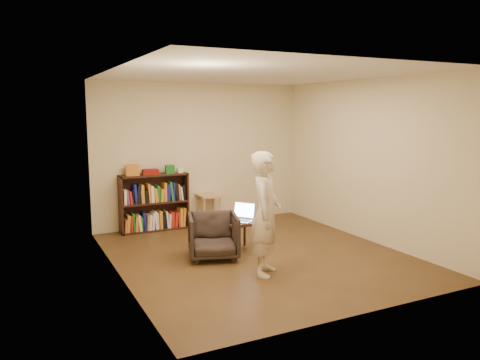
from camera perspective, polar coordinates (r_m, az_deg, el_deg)
name	(u,v)px	position (r m, az deg, el deg)	size (l,w,h in m)	color
floor	(258,255)	(6.95, 2.19, -9.12)	(4.50, 4.50, 0.00)	#402B14
ceiling	(259,74)	(6.64, 2.32, 12.79)	(4.50, 4.50, 0.00)	silver
wall_back	(201,154)	(8.70, -4.83, 3.17)	(4.00, 4.00, 0.00)	beige
wall_left	(117,176)	(5.99, -14.82, 0.52)	(4.50, 4.50, 0.00)	beige
wall_right	(367,161)	(7.82, 15.26, 2.30)	(4.50, 4.50, 0.00)	beige
bookshelf	(154,206)	(8.38, -10.43, -3.09)	(1.20, 0.30, 1.00)	black
box_yellow	(132,170)	(8.19, -13.01, 1.18)	(0.22, 0.16, 0.18)	orange
red_cloth	(151,172)	(8.24, -10.85, 0.97)	(0.27, 0.20, 0.09)	maroon
box_green	(170,169)	(8.33, -8.55, 1.31)	(0.15, 0.15, 0.15)	#1C6A20
box_white	(180,170)	(8.44, -7.33, 1.19)	(0.10, 0.10, 0.08)	white
stool	(209,200)	(8.65, -3.81, -2.49)	(0.39, 0.39, 0.57)	tan
armchair	(213,236)	(6.74, -3.28, -6.84)	(0.69, 0.71, 0.64)	#2C241D
side_table	(239,226)	(7.07, -0.11, -5.66)	(0.44, 0.44, 0.45)	black
laptop	(242,217)	(7.09, 0.19, -4.49)	(0.47, 0.48, 0.27)	#B8B8BD
person	(266,214)	(5.98, 3.15, -4.12)	(0.58, 0.38, 1.60)	beige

